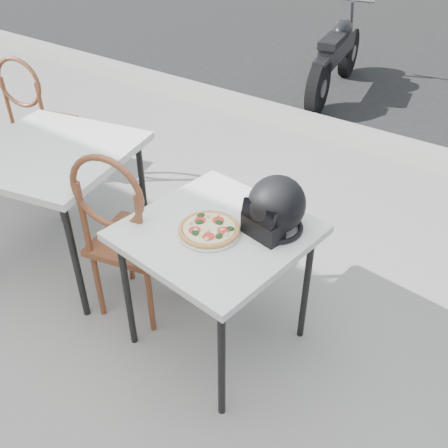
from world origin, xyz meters
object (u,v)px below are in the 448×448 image
Objects in this scene: cafe_table_side at (52,161)px; cafe_table_main at (217,241)px; pizza at (209,229)px; helmet at (275,208)px; cafe_chair_side at (35,112)px; cafe_chair_main at (124,229)px; plate at (209,232)px; motorcycle at (336,57)px.

cafe_table_main is at bearing 1.48° from cafe_table_side.
pizza is 0.96× the size of helmet.
pizza is at bearing -126.73° from helmet.
cafe_chair_side is (-1.09, 0.65, -0.19)m from cafe_table_side.
helmet is at bearing 35.27° from cafe_table_main.
cafe_table_main is at bearing 178.67° from cafe_chair_main.
helmet is at bearing 42.41° from plate.
plate is 0.33m from helmet.
cafe_chair_main is at bearing 141.50° from cafe_chair_side.
helmet reaches higher than plate.
pizza is (-0.01, -0.05, 0.10)m from cafe_table_main.
cafe_chair_side is at bearing -179.58° from helmet.
motorcycle is (-1.37, 3.67, -0.48)m from helmet.
cafe_chair_main reaches higher than cafe_table_main.
pizza is at bearing -84.20° from motorcycle.
cafe_chair_main is at bearing -172.63° from pizza.
cafe_chair_side is at bearing 163.55° from plate.
cafe_table_side is 0.56× the size of motorcycle.
cafe_chair_main is 1.05× the size of cafe_chair_side.
cafe_chair_main is (-0.52, -0.07, -0.18)m from pizza.
cafe_table_side is at bearing -21.51° from cafe_chair_main.
helmet is (0.23, 0.21, 0.09)m from pizza.
motorcycle is at bearing -125.12° from cafe_chair_side.
plate is 0.19× the size of motorcycle.
helmet is at bearing 153.90° from cafe_chair_side.
helmet is at bearing -173.79° from cafe_chair_main.
helmet is (0.23, 0.21, 0.12)m from plate.
cafe_chair_main reaches higher than cafe_chair_side.
cafe_chair_main is 0.69m from cafe_table_side.
motorcycle is (-1.14, 3.88, -0.38)m from pizza.
pizza is 1.19m from cafe_table_side.
plate is 2.38m from cafe_chair_side.
cafe_chair_main is at bearing -172.66° from plate.
helmet is 0.31× the size of cafe_table_side.
cafe_chair_main is at bearing -7.54° from cafe_table_side.
cafe_table_main is 0.11m from pizza.
cafe_chair_main reaches higher than helmet.
plate is 4.06m from motorcycle.
cafe_chair_main is 1.04× the size of cafe_table_side.
cafe_table_side is at bearing -161.53° from helmet.
cafe_table_side is 1.28m from cafe_chair_side.
plate is 0.55m from cafe_chair_main.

